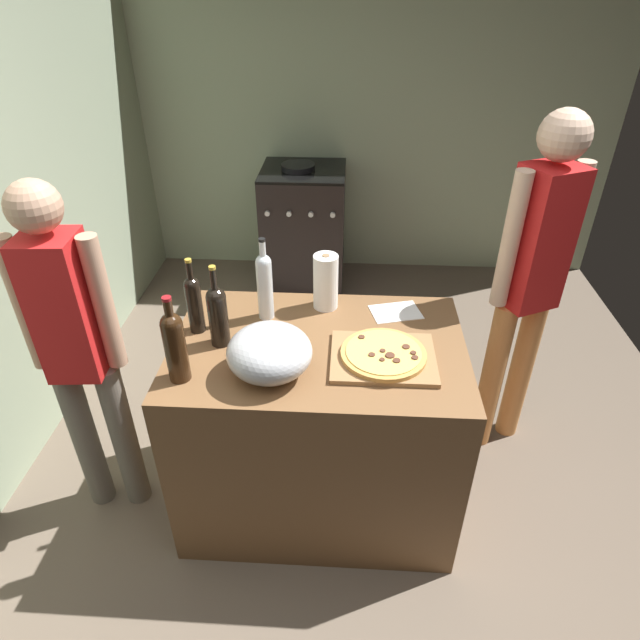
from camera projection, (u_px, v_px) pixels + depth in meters
ground_plane at (349, 382)px, 3.37m from camera, size 3.87×3.77×0.02m
kitchen_wall_rear at (357, 104)px, 4.01m from camera, size 3.87×0.10×2.60m
kitchen_wall_left at (23, 170)px, 2.73m from camera, size 0.10×3.77×2.60m
counter at (319, 425)px, 2.41m from camera, size 1.18×0.79×0.90m
cutting_board at (383, 358)px, 2.07m from camera, size 0.40×0.32×0.02m
pizza at (384, 354)px, 2.06m from camera, size 0.33×0.33×0.03m
mixing_bowl at (269, 352)px, 1.96m from camera, size 0.31×0.31×0.19m
paper_towel_roll at (326, 282)px, 2.34m from camera, size 0.11×0.11×0.25m
wine_bottle_green at (265, 283)px, 2.24m from camera, size 0.07×0.07×0.37m
wine_bottle_clear at (194, 301)px, 2.17m from camera, size 0.06×0.06×0.33m
wine_bottle_dark at (175, 344)px, 1.90m from camera, size 0.08×0.08×0.35m
wine_bottle_amber at (218, 313)px, 2.09m from camera, size 0.08×0.08×0.35m
recipe_sheet at (396, 312)px, 2.36m from camera, size 0.24×0.20×0.00m
stove at (304, 229)px, 4.15m from camera, size 0.61×0.60×0.97m
person_in_stripes at (77, 346)px, 2.14m from camera, size 0.37×0.22×1.58m
person_in_red at (531, 274)px, 2.44m from camera, size 0.36×0.28×1.72m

